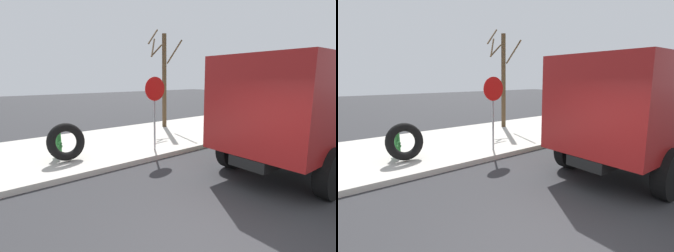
% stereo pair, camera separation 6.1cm
% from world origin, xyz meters
% --- Properties ---
extents(ground_plane, '(80.00, 80.00, 0.00)m').
position_xyz_m(ground_plane, '(0.00, 0.00, 0.00)').
color(ground_plane, '#2D2D30').
extents(sidewalk_curb, '(36.00, 5.00, 0.15)m').
position_xyz_m(sidewalk_curb, '(0.00, 6.50, 0.07)').
color(sidewalk_curb, '#BCB7AD').
rests_on(sidewalk_curb, ground).
extents(fire_hydrant, '(0.21, 0.47, 0.89)m').
position_xyz_m(fire_hydrant, '(-0.46, 5.78, 0.63)').
color(fire_hydrant, '#2D8438').
rests_on(fire_hydrant, sidewalk_curb).
extents(loose_tire, '(1.09, 0.49, 1.11)m').
position_xyz_m(loose_tire, '(-0.40, 5.25, 0.70)').
color(loose_tire, black).
rests_on(loose_tire, sidewalk_curb).
extents(stop_sign, '(0.76, 0.08, 2.39)m').
position_xyz_m(stop_sign, '(2.23, 4.53, 1.81)').
color(stop_sign, gray).
rests_on(stop_sign, sidewalk_curb).
extents(dump_truck_green, '(7.04, 2.90, 3.00)m').
position_xyz_m(dump_truck_green, '(5.22, 0.83, 1.61)').
color(dump_truck_green, '#237033').
rests_on(dump_truck_green, ground).
extents(bare_tree, '(1.46, 1.46, 4.67)m').
position_xyz_m(bare_tree, '(5.14, 7.67, 2.54)').
color(bare_tree, '#4C3823').
rests_on(bare_tree, sidewalk_curb).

